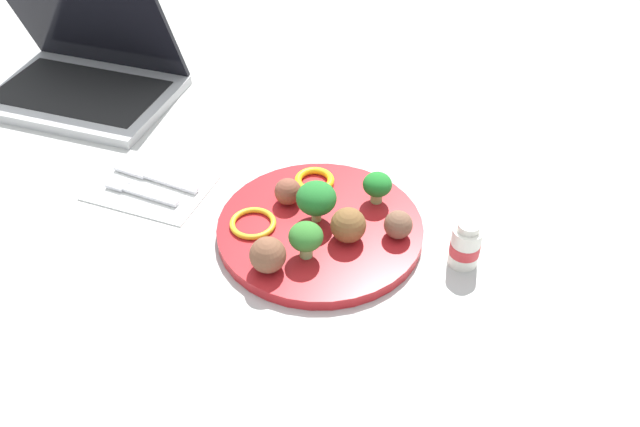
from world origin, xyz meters
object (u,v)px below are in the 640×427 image
Objects in this scene: yogurt_bottle at (465,246)px; meatball_front_right at (288,192)px; meatball_mid_left at (268,255)px; broccoli_floret_near_rim at (377,185)px; broccoli_floret_mid_left at (316,199)px; plate at (320,229)px; meatball_mid_right at (348,225)px; broccoli_floret_back_right at (306,237)px; fork at (139,191)px; pepper_ring_near_rim at (314,180)px; knife at (152,177)px; napkin at (150,187)px; laptop at (84,74)px; meatball_front_left at (398,225)px; pepper_ring_front_right at (253,223)px.

meatball_front_right is at bearing -7.88° from yogurt_bottle.
broccoli_floret_near_rim is at bearing -120.67° from meatball_mid_left.
plate is at bearing 130.37° from broccoli_floret_mid_left.
meatball_mid_right is at bearing 77.93° from broccoli_floret_near_rim.
meatball_mid_left is (0.04, 0.04, -0.01)m from broccoli_floret_back_right.
pepper_ring_near_rim is at bearing -161.86° from fork.
knife is at bearing -6.82° from broccoli_floret_mid_left.
laptop reaches higher than napkin.
meatball_front_left reaches higher than napkin.
meatball_front_left is 0.20m from pepper_ring_front_right.
plate is 4.82× the size of pepper_ring_near_rim.
broccoli_floret_back_right is 0.05m from meatball_mid_left.
pepper_ring_near_rim is 0.24m from napkin.
knife is (0.24, 0.04, -0.01)m from pepper_ring_near_rim.
pepper_ring_front_right is 0.19× the size of laptop.
meatball_mid_right is at bearing -174.99° from pepper_ring_front_right.
laptop is at bearing -42.81° from napkin.
yogurt_bottle is (-0.47, 0.01, 0.02)m from fork.
fork is at bearing 18.14° from pepper_ring_near_rim.
napkin is (0.27, -0.02, -0.01)m from plate.
laptop is at bearing -16.57° from broccoli_floret_near_rim.
broccoli_floret_mid_left is 1.56× the size of meatball_front_right.
broccoli_floret_mid_left is 0.49× the size of fork.
plate is 0.06m from meatball_mid_right.
broccoli_floret_mid_left is at bearing -49.63° from plate.
meatball_front_left is at bearing 151.12° from pepper_ring_near_rim.
laptop is (0.61, -0.23, 0.00)m from meatball_front_left.
broccoli_floret_back_right is 0.29m from fork.
napkin is (0.24, 0.06, -0.02)m from pepper_ring_near_rim.
meatball_mid_left is at bearing 97.86° from meatball_front_right.
yogurt_bottle is (-0.13, 0.07, -0.01)m from broccoli_floret_near_rim.
knife is (0.34, 0.03, -0.04)m from broccoli_floret_near_rim.
fork is at bearing 133.91° from laptop.
broccoli_floret_mid_left reaches higher than plate.
knife is (0.27, -0.03, -0.05)m from broccoli_floret_mid_left.
meatball_front_right is 0.57× the size of yogurt_bottle.
yogurt_bottle is (-0.47, 0.04, 0.02)m from knife.
plate is 0.86× the size of laptop.
meatball_mid_right reaches higher than pepper_ring_near_rim.
yogurt_bottle is at bearing 160.98° from laptop.
broccoli_floret_back_right is 0.77× the size of yogurt_bottle.
broccoli_floret_back_right is at bearing 90.32° from plate.
broccoli_floret_back_right reaches higher than pepper_ring_near_rim.
meatball_mid_right reaches higher than plate.
broccoli_floret_mid_left reaches higher than meatball_front_right.
yogurt_bottle is (-0.19, 0.00, 0.02)m from plate.
pepper_ring_front_right is at bearing -55.81° from meatball_mid_left.
pepper_ring_front_right is (0.09, -0.03, -0.03)m from broccoli_floret_back_right.
broccoli_floret_near_rim is 0.34m from napkin.
broccoli_floret_near_rim is at bearing 171.61° from pepper_ring_near_rim.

